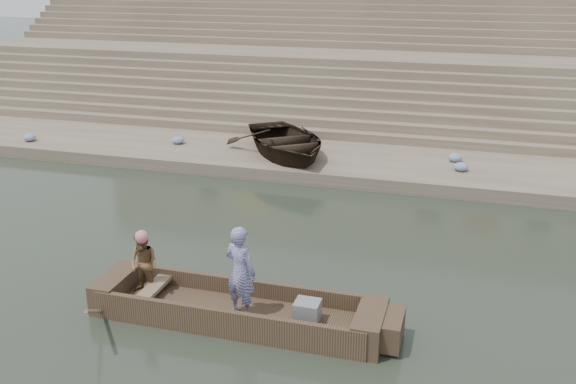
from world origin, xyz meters
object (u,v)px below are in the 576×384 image
at_px(rowing_man, 144,264).
at_px(beached_rowboat, 285,141).
at_px(television, 307,311).
at_px(main_rowboat, 236,315).
at_px(standing_man, 241,271).

xyz_separation_m(rowing_man, beached_rowboat, (0.05, 9.60, 0.01)).
bearing_deg(television, main_rowboat, 180.00).
xyz_separation_m(standing_man, beached_rowboat, (-2.06, 9.82, -0.23)).
distance_m(standing_man, rowing_man, 2.13).
bearing_deg(main_rowboat, standing_man, -35.15).
relative_size(main_rowboat, beached_rowboat, 1.09).
relative_size(main_rowboat, standing_man, 2.81).
xyz_separation_m(standing_man, television, (1.23, 0.11, -0.69)).
relative_size(rowing_man, television, 2.79).
height_order(main_rowboat, beached_rowboat, beached_rowboat).
bearing_deg(television, rowing_man, 177.98).
height_order(rowing_man, beached_rowboat, rowing_man).
relative_size(main_rowboat, rowing_man, 3.90).
bearing_deg(main_rowboat, television, 0.00).
xyz_separation_m(standing_man, rowing_man, (-2.11, 0.22, -0.25)).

